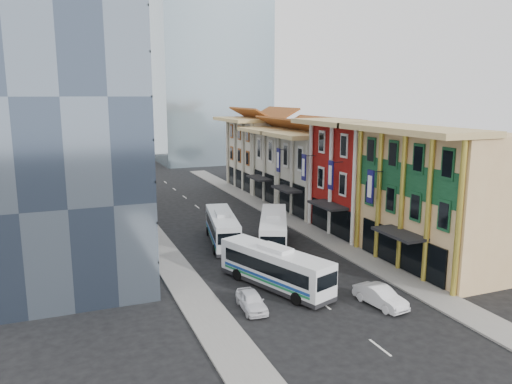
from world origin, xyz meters
name	(u,v)px	position (x,y,z in m)	size (l,w,h in m)	color
ground	(330,309)	(0.00, 0.00, 0.00)	(200.00, 200.00, 0.00)	black
sidewalk_right	(298,224)	(8.50, 22.00, 0.07)	(3.00, 90.00, 0.15)	slate
sidewalk_left	(154,240)	(-8.50, 22.00, 0.07)	(3.00, 90.00, 0.15)	slate
shophouse_tan	(441,199)	(14.00, 5.00, 6.00)	(8.00, 14.00, 12.00)	#D7B27C
shophouse_red	(364,178)	(14.00, 17.00, 6.00)	(8.00, 10.00, 12.00)	maroon
shophouse_cream_near	(321,175)	(14.00, 26.50, 5.00)	(8.00, 9.00, 10.00)	beige
shophouse_cream_mid	(291,166)	(14.00, 35.50, 5.00)	(8.00, 9.00, 10.00)	beige
shophouse_cream_far	(263,154)	(14.00, 46.00, 5.50)	(8.00, 12.00, 11.00)	beige
office_tower	(57,96)	(-17.00, 19.00, 15.00)	(12.00, 26.00, 30.00)	#39465B
office_block_far	(68,156)	(-16.00, 42.00, 7.00)	(10.00, 18.00, 14.00)	gray
bus_left_near	(275,267)	(-2.00, 5.24, 1.72)	(2.52, 10.75, 3.45)	silver
bus_left_far	(222,227)	(-2.13, 18.25, 1.70)	(2.49, 10.62, 3.41)	silver
bus_right	(273,230)	(2.29, 15.21, 1.79)	(2.62, 11.18, 3.58)	silver
sedan_left	(252,301)	(-5.26, 2.03, 0.67)	(1.59, 3.93, 1.33)	white
sedan_right	(380,296)	(3.66, -0.87, 0.73)	(1.54, 4.40, 1.45)	silver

